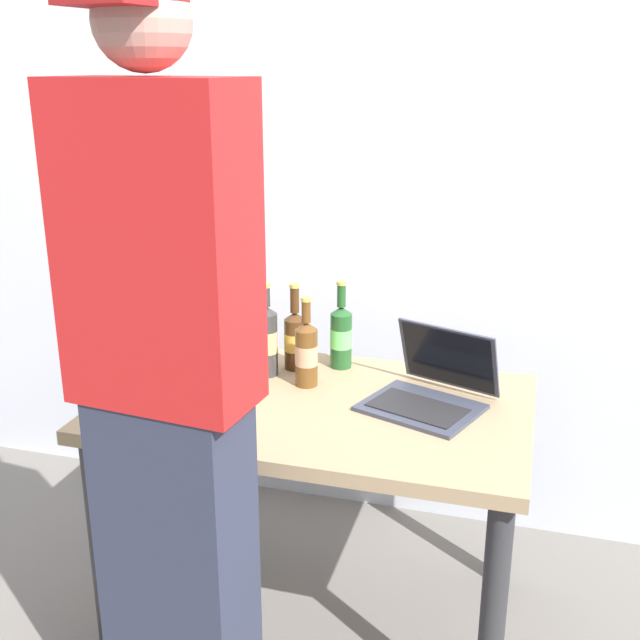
{
  "coord_description": "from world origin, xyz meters",
  "views": [
    {
      "loc": [
        0.58,
        -1.98,
        1.67
      ],
      "look_at": [
        0.01,
        0.0,
        0.98
      ],
      "focal_mm": 43.46,
      "sensor_mm": 36.0,
      "label": 1
    }
  ],
  "objects": [
    {
      "name": "back_wall",
      "position": [
        0.0,
        0.72,
        1.3
      ],
      "size": [
        6.0,
        0.1,
        2.6
      ],
      "primitive_type": "cube",
      "color": "silver",
      "rests_on": "ground"
    },
    {
      "name": "beer_bottle_green",
      "position": [
        -0.21,
        0.15,
        0.85
      ],
      "size": [
        0.07,
        0.07,
        0.3
      ],
      "color": "#333333",
      "rests_on": "desk"
    },
    {
      "name": "beer_bottle_amber",
      "position": [
        -0.14,
        0.23,
        0.84
      ],
      "size": [
        0.07,
        0.07,
        0.28
      ],
      "color": "#472B14",
      "rests_on": "desk"
    },
    {
      "name": "beer_bottle_dark",
      "position": [
        -0.06,
        0.11,
        0.84
      ],
      "size": [
        0.07,
        0.07,
        0.28
      ],
      "color": "brown",
      "rests_on": "desk"
    },
    {
      "name": "person_figure",
      "position": [
        -0.16,
        -0.59,
        0.96
      ],
      "size": [
        0.41,
        0.29,
        1.87
      ],
      "color": "#2D3347",
      "rests_on": "ground"
    },
    {
      "name": "laptop",
      "position": [
        0.32,
        0.08,
        0.78
      ],
      "size": [
        0.4,
        0.4,
        0.21
      ],
      "color": "#383D4C",
      "rests_on": "desk"
    },
    {
      "name": "ground_plane",
      "position": [
        0.0,
        0.0,
        0.0
      ],
      "size": [
        8.0,
        8.0,
        0.0
      ],
      "primitive_type": "plane",
      "color": "slate",
      "rests_on": "ground"
    },
    {
      "name": "beer_bottle_brown",
      "position": [
        0.0,
        0.28,
        0.84
      ],
      "size": [
        0.07,
        0.07,
        0.29
      ],
      "color": "#1E5123",
      "rests_on": "desk"
    },
    {
      "name": "desk",
      "position": [
        0.0,
        0.0,
        0.63
      ],
      "size": [
        1.23,
        0.76,
        0.73
      ],
      "color": "#9E8460",
      "rests_on": "ground"
    }
  ]
}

